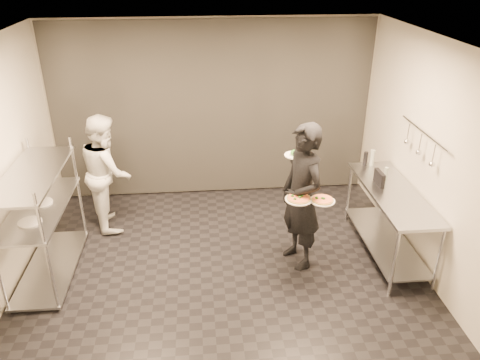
{
  "coord_description": "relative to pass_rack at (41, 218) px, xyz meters",
  "views": [
    {
      "loc": [
        -0.22,
        -5.01,
        3.66
      ],
      "look_at": [
        0.25,
        0.13,
        1.1
      ],
      "focal_mm": 35.0,
      "sensor_mm": 36.0,
      "label": 1
    }
  ],
  "objects": [
    {
      "name": "room_shell",
      "position": [
        2.15,
        1.18,
        0.63
      ],
      "size": [
        5.0,
        4.0,
        2.8
      ],
      "color": "black",
      "rests_on": "ground"
    },
    {
      "name": "pass_rack",
      "position": [
        0.0,
        0.0,
        0.0
      ],
      "size": [
        0.6,
        1.6,
        1.5
      ],
      "color": "silver",
      "rests_on": "ground"
    },
    {
      "name": "prep_counter",
      "position": [
        4.33,
        0.0,
        -0.14
      ],
      "size": [
        0.6,
        1.8,
        0.92
      ],
      "color": "silver",
      "rests_on": "ground"
    },
    {
      "name": "utensil_rail",
      "position": [
        4.58,
        0.0,
        0.78
      ],
      "size": [
        0.07,
        1.2,
        0.31
      ],
      "color": "silver",
      "rests_on": "room_shell"
    },
    {
      "name": "waiter",
      "position": [
        3.14,
        -0.09,
        0.17
      ],
      "size": [
        0.66,
        0.8,
        1.88
      ],
      "primitive_type": "imported",
      "rotation": [
        0.0,
        0.0,
        -1.22
      ],
      "color": "black",
      "rests_on": "ground"
    },
    {
      "name": "chef",
      "position": [
        0.6,
        1.1,
        0.07
      ],
      "size": [
        0.84,
        0.96,
        1.67
      ],
      "primitive_type": "imported",
      "rotation": [
        0.0,
        0.0,
        1.86
      ],
      "color": "white",
      "rests_on": "ground"
    },
    {
      "name": "pizza_plate_near",
      "position": [
        3.05,
        -0.32,
        0.28
      ],
      "size": [
        0.32,
        0.32,
        0.05
      ],
      "color": "white",
      "rests_on": "waiter"
    },
    {
      "name": "pizza_plate_far",
      "position": [
        3.32,
        -0.35,
        0.27
      ],
      "size": [
        0.29,
        0.29,
        0.05
      ],
      "color": "white",
      "rests_on": "waiter"
    },
    {
      "name": "salad_plate",
      "position": [
        3.1,
        0.24,
        0.61
      ],
      "size": [
        0.27,
        0.27,
        0.07
      ],
      "color": "white",
      "rests_on": "waiter"
    },
    {
      "name": "pos_monitor",
      "position": [
        4.21,
        0.2,
        0.24
      ],
      "size": [
        0.06,
        0.26,
        0.18
      ],
      "primitive_type": "cube",
      "rotation": [
        0.0,
        0.0,
        0.03
      ],
      "color": "black",
      "rests_on": "prep_counter"
    },
    {
      "name": "bottle_green",
      "position": [
        4.33,
        0.8,
        0.26
      ],
      "size": [
        0.06,
        0.06,
        0.23
      ],
      "primitive_type": "cylinder",
      "color": "#96A496",
      "rests_on": "prep_counter"
    },
    {
      "name": "bottle_clear",
      "position": [
        4.35,
        0.33,
        0.24
      ],
      "size": [
        0.05,
        0.05,
        0.18
      ],
      "primitive_type": "cylinder",
      "color": "#96A496",
      "rests_on": "prep_counter"
    },
    {
      "name": "bottle_dark",
      "position": [
        4.23,
        0.8,
        0.25
      ],
      "size": [
        0.06,
        0.06,
        0.2
      ],
      "primitive_type": "cylinder",
      "color": "black",
      "rests_on": "prep_counter"
    }
  ]
}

